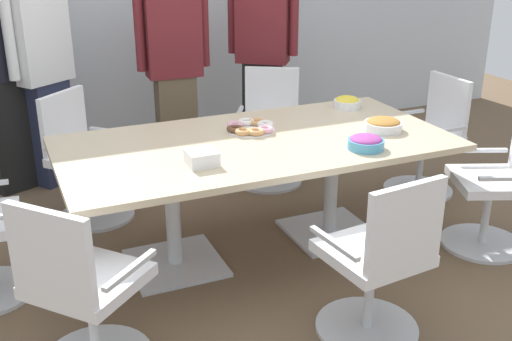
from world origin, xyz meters
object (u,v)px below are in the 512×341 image
object	(u,v)px
office_chair_4	(270,133)
napkin_pile	(202,158)
donut_platter	(250,128)
office_chair_5	(86,164)
conference_table	(256,159)
office_chair_3	(428,142)
snack_bowl_candy_mix	(366,142)
office_chair_2	(498,189)
office_chair_0	(82,296)
person_standing_1	(43,71)
person_standing_3	(263,52)
office_chair_1	(379,267)
snack_bowl_pretzels	(383,124)
snack_bowl_chips_yellow	(347,102)

from	to	relation	value
office_chair_4	napkin_pile	distance (m)	1.69
donut_platter	office_chair_5	bearing A→B (deg)	142.26
conference_table	office_chair_4	size ratio (longest dim) A/B	2.64
office_chair_3	snack_bowl_candy_mix	size ratio (longest dim) A/B	4.18
office_chair_2	office_chair_3	distance (m)	0.94
office_chair_0	snack_bowl_candy_mix	distance (m)	1.83
person_standing_1	person_standing_3	xyz separation A→B (m)	(1.80, -0.14, 0.04)
office_chair_5	napkin_pile	size ratio (longest dim) A/B	5.58
office_chair_1	office_chair_2	xyz separation A→B (m)	(1.26, 0.52, 0.00)
office_chair_2	office_chair_3	size ratio (longest dim) A/B	1.00
office_chair_5	person_standing_1	distance (m)	0.94
office_chair_4	snack_bowl_pretzels	distance (m)	1.27
office_chair_0	office_chair_5	bearing A→B (deg)	128.88
office_chair_4	person_standing_3	xyz separation A→B (m)	(0.17, 0.52, 0.55)
office_chair_5	snack_bowl_chips_yellow	bearing A→B (deg)	120.97
snack_bowl_candy_mix	office_chair_2	bearing A→B (deg)	-11.30
office_chair_1	person_standing_3	bearing A→B (deg)	72.10
office_chair_4	snack_bowl_chips_yellow	world-z (taller)	office_chair_4
snack_bowl_chips_yellow	office_chair_2	bearing A→B (deg)	-59.85
conference_table	napkin_pile	distance (m)	0.53
office_chair_4	napkin_pile	bearing A→B (deg)	81.95
person_standing_3	snack_bowl_pretzels	bearing A→B (deg)	129.21
person_standing_1	donut_platter	size ratio (longest dim) A/B	5.43
office_chair_0	office_chair_5	size ratio (longest dim) A/B	1.00
napkin_pile	office_chair_2	bearing A→B (deg)	-9.66
office_chair_5	snack_bowl_chips_yellow	distance (m)	1.92
person_standing_3	snack_bowl_chips_yellow	size ratio (longest dim) A/B	9.43
donut_platter	office_chair_1	bearing A→B (deg)	-83.34
office_chair_5	napkin_pile	xyz separation A→B (m)	(0.48, -1.19, 0.38)
office_chair_0	snack_bowl_candy_mix	size ratio (longest dim) A/B	4.18
office_chair_5	snack_bowl_candy_mix	world-z (taller)	office_chair_5
office_chair_3	office_chair_5	distance (m)	2.59
snack_bowl_pretzels	office_chair_4	bearing A→B (deg)	102.39
snack_bowl_candy_mix	napkin_pile	size ratio (longest dim) A/B	1.33
person_standing_3	donut_platter	size ratio (longest dim) A/B	5.61
office_chair_4	office_chair_5	xyz separation A→B (m)	(-1.49, -0.11, 0.00)
person_standing_3	office_chair_3	bearing A→B (deg)	161.85
office_chair_0	office_chair_4	size ratio (longest dim) A/B	1.00
donut_platter	office_chair_0	bearing A→B (deg)	-142.27
snack_bowl_candy_mix	donut_platter	size ratio (longest dim) A/B	0.67
office_chair_3	office_chair_1	bearing A→B (deg)	134.51
office_chair_1	donut_platter	xyz separation A→B (m)	(-0.15, 1.28, 0.37)
office_chair_1	snack_bowl_pretzels	world-z (taller)	office_chair_1
office_chair_1	snack_bowl_candy_mix	bearing A→B (deg)	57.49
snack_bowl_chips_yellow	napkin_pile	xyz separation A→B (m)	(-1.32, -0.65, -0.00)
snack_bowl_candy_mix	donut_platter	world-z (taller)	snack_bowl_candy_mix
snack_bowl_candy_mix	snack_bowl_chips_yellow	bearing A→B (deg)	66.26
donut_platter	office_chair_2	bearing A→B (deg)	-28.56
conference_table	snack_bowl_pretzels	world-z (taller)	snack_bowl_pretzels
conference_table	office_chair_5	world-z (taller)	office_chair_5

